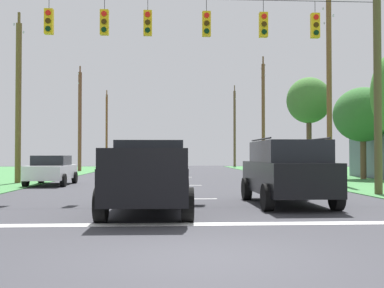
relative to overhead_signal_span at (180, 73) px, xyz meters
The scene contains 17 objects.
ground_plane 11.64m from the overhead_signal_span, 89.85° to the right, with size 120.00×120.00×0.00m, color #333338.
stop_bar_stripe 8.64m from the overhead_signal_span, 89.77° to the right, with size 13.42×0.45×0.01m, color white.
lane_dash_0 4.85m from the overhead_signal_span, 88.69° to the right, with size 0.15×2.50×0.01m, color white.
lane_dash_1 7.66m from the overhead_signal_span, 89.73° to the left, with size 0.15×2.50×0.01m, color white.
lane_dash_2 15.45m from the overhead_signal_span, 89.89° to the left, with size 0.15×2.50×0.01m, color white.
overhead_signal_span is the anchor object (origin of this frame).
pickup_truck 6.24m from the overhead_signal_span, 101.17° to the right, with size 2.35×5.43×1.95m.
suv_black 5.91m from the overhead_signal_span, 45.86° to the right, with size 2.23×4.81×2.05m.
distant_car_crossing_white 10.02m from the overhead_signal_span, 133.92° to the left, with size 2.03×4.31×1.52m.
utility_pole_mid_right 11.73m from the overhead_signal_span, 42.62° to the left, with size 0.29×1.90×11.11m.
utility_pole_far_right 26.70m from the overhead_signal_span, 71.43° to the left, with size 0.31×1.86×10.78m.
utility_pole_near_left 45.37m from the overhead_signal_span, 79.05° to the left, with size 0.32×1.96×10.95m.
utility_pole_far_left 11.81m from the overhead_signal_span, 136.62° to the left, with size 0.31×1.69×9.36m.
utility_pole_distant_right 28.24m from the overhead_signal_span, 108.01° to the left, with size 0.34×1.66×9.99m.
utility_pole_distant_left 45.04m from the overhead_signal_span, 100.80° to the left, with size 0.28×1.64×10.11m.
tree_roadside_right 18.88m from the overhead_signal_span, 58.14° to the left, with size 3.25×3.25×7.26m.
tree_roadside_far_right 16.45m from the overhead_signal_span, 43.25° to the left, with size 3.71×3.71×5.85m.
Camera 1 is at (-0.51, -7.03, 1.55)m, focal length 43.63 mm.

